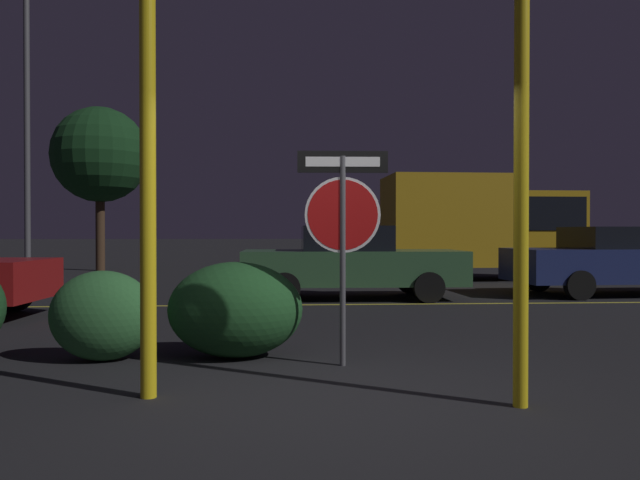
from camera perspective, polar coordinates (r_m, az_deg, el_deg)
name	(u,v)px	position (r m, az deg, el deg)	size (l,w,h in m)	color
ground_plane	(337,401)	(5.17, 1.55, -14.50)	(260.00, 260.00, 0.00)	black
road_center_stripe	(305,305)	(11.73, -1.37, -5.94)	(32.70, 0.12, 0.01)	gold
stop_sign	(343,214)	(6.33, 2.09, 2.40)	(0.92, 0.06, 2.18)	#4C4C51
yellow_pole_left	(148,189)	(5.30, -15.46, 4.51)	(0.13, 0.13, 3.42)	yellow
yellow_pole_right	(521,182)	(5.08, 17.92, 5.08)	(0.11, 0.11, 3.49)	yellow
hedge_bush_1	(103,316)	(7.01, -19.25, -6.55)	(1.10, 0.73, 0.95)	#2D6633
hedge_bush_2	(236,310)	(6.86, -7.73, -6.32)	(1.46, 1.10, 1.04)	#1E4C23
passing_car_2	(351,262)	(12.83, 2.86, -2.04)	(4.58, 2.03, 1.49)	#335B38
passing_car_3	(622,260)	(15.08, 25.92, -1.69)	(5.03, 2.21, 1.48)	navy
delivery_truck	(482,224)	(18.68, 14.56, 1.47)	(5.49, 2.65, 2.98)	gold
street_lamp	(27,86)	(19.28, -25.24, 12.61)	(0.48, 0.48, 8.30)	#4C4C51
tree_0	(100,155)	(23.74, -19.48, 7.31)	(3.39, 3.39, 5.83)	#422D1E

